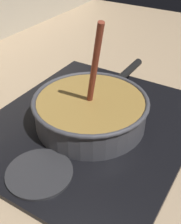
% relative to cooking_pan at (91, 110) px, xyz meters
% --- Properties ---
extents(ground, '(2.40, 1.60, 0.04)m').
position_rel_cooking_pan_xyz_m(ground, '(-0.11, -0.15, -0.07)').
color(ground, '#9E8466').
extents(hob_plate, '(0.56, 0.48, 0.01)m').
position_rel_cooking_pan_xyz_m(hob_plate, '(-0.00, 0.00, -0.05)').
color(hob_plate, black).
rests_on(hob_plate, ground).
extents(burner_ring, '(0.17, 0.17, 0.01)m').
position_rel_cooking_pan_xyz_m(burner_ring, '(-0.00, 0.00, -0.04)').
color(burner_ring, '#592D0C').
rests_on(burner_ring, hob_plate).
extents(spare_burner, '(0.14, 0.14, 0.01)m').
position_rel_cooking_pan_xyz_m(spare_burner, '(-0.20, 0.00, -0.04)').
color(spare_burner, '#262628').
rests_on(spare_burner, hob_plate).
extents(cooking_pan, '(0.43, 0.28, 0.27)m').
position_rel_cooking_pan_xyz_m(cooking_pan, '(0.00, 0.00, 0.00)').
color(cooking_pan, '#38383D').
rests_on(cooking_pan, hob_plate).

